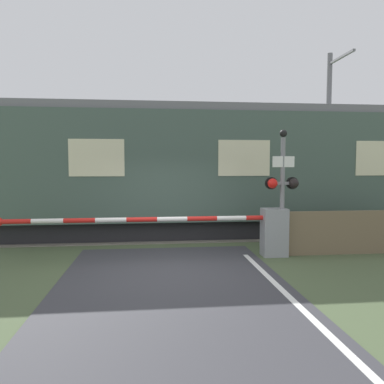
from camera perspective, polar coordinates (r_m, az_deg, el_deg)
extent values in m
plane|color=#475638|center=(8.25, -3.45, -11.64)|extent=(80.00, 80.00, 0.00)
cube|color=#666056|center=(12.31, -4.39, -6.30)|extent=(36.00, 3.20, 0.03)
cube|color=#595451|center=(11.59, -4.28, -6.63)|extent=(36.00, 0.08, 0.10)
cube|color=#595451|center=(13.00, -4.49, -5.44)|extent=(36.00, 0.08, 0.10)
cube|color=black|center=(12.54, 6.10, -4.80)|extent=(13.86, 2.65, 0.60)
cube|color=#42564C|center=(12.38, 6.17, 3.93)|extent=(15.07, 3.11, 3.20)
cube|color=slate|center=(12.50, 6.23, 11.84)|extent=(14.77, 2.87, 0.24)
cube|color=beige|center=(12.53, 26.72, 4.61)|extent=(1.51, 0.02, 1.03)
cube|color=beige|center=(10.86, 7.96, 5.15)|extent=(1.51, 0.02, 1.03)
cube|color=beige|center=(10.64, -14.33, 5.09)|extent=(1.51, 0.02, 1.03)
cube|color=gray|center=(9.48, 12.41, -6.01)|extent=(0.60, 0.44, 1.18)
cylinder|color=gray|center=(9.42, 12.45, -3.81)|extent=(0.16, 0.16, 0.18)
cylinder|color=red|center=(9.31, 10.35, -3.87)|extent=(0.72, 0.11, 0.11)
cylinder|color=white|center=(9.14, 6.02, -3.98)|extent=(0.72, 0.11, 0.11)
cylinder|color=red|center=(9.01, 1.54, -4.07)|extent=(0.72, 0.11, 0.11)
cylinder|color=white|center=(8.94, -3.03, -4.14)|extent=(0.72, 0.11, 0.11)
cylinder|color=red|center=(8.93, -7.65, -4.18)|extent=(0.72, 0.11, 0.11)
cylinder|color=white|center=(8.98, -12.25, -4.19)|extent=(0.72, 0.11, 0.11)
cylinder|color=red|center=(9.09, -16.76, -4.18)|extent=(0.72, 0.11, 0.11)
cylinder|color=white|center=(9.24, -21.16, -4.14)|extent=(0.72, 0.11, 0.11)
cylinder|color=red|center=(9.46, -25.37, -4.09)|extent=(0.72, 0.11, 0.11)
cylinder|color=gray|center=(9.37, 13.59, -0.82)|extent=(0.11, 0.11, 2.90)
cube|color=gray|center=(9.35, 13.63, 1.31)|extent=(0.65, 0.07, 0.07)
sphere|color=red|center=(9.21, 12.18, 1.29)|extent=(0.24, 0.24, 0.24)
sphere|color=black|center=(9.39, 15.26, 1.29)|extent=(0.24, 0.24, 0.24)
cylinder|color=black|center=(9.32, 11.97, 1.32)|extent=(0.30, 0.06, 0.30)
cylinder|color=black|center=(9.50, 15.01, 1.32)|extent=(0.30, 0.06, 0.30)
cube|color=white|center=(9.30, 13.77, 4.51)|extent=(0.54, 0.02, 0.26)
sphere|color=black|center=(9.37, 13.76, 8.67)|extent=(0.18, 0.18, 0.18)
cylinder|color=slate|center=(16.10, 20.00, 7.74)|extent=(0.20, 0.20, 6.65)
cube|color=slate|center=(15.78, 21.79, 18.54)|extent=(0.10, 1.80, 0.08)
cube|color=#726047|center=(10.35, 23.97, -5.63)|extent=(4.32, 0.06, 1.10)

